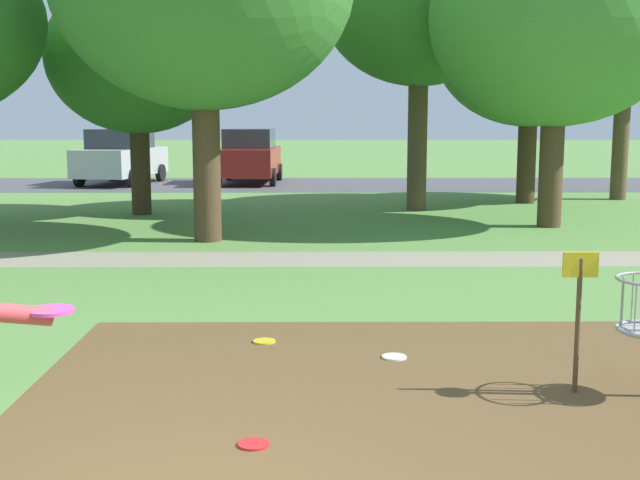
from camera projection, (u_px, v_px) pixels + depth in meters
name	position (u px, v px, depth m)	size (l,w,h in m)	color
dirt_tee_pad	(421.00, 386.00, 6.72)	(6.44, 4.27, 0.01)	brown
frisbee_by_tee	(264.00, 341.00, 8.04)	(0.23, 0.23, 0.02)	gold
frisbee_mid_grass	(394.00, 357.00, 7.51)	(0.23, 0.23, 0.02)	white
frisbee_scattered_b	(254.00, 444.00, 5.50)	(0.22, 0.22, 0.02)	red
tree_near_right	(557.00, 17.00, 16.03)	(5.06, 5.06, 6.32)	#4C3823
tree_mid_left	(420.00, 1.00, 18.94)	(4.68, 4.68, 6.91)	brown
tree_mid_center	(531.00, 44.00, 20.69)	(4.94, 4.94, 6.17)	#422D1E
tree_far_center	(626.00, 40.00, 21.61)	(3.78, 3.78, 5.88)	brown
tree_far_right	(137.00, 57.00, 18.30)	(4.06, 4.06, 5.30)	#422D1E
parking_lot_strip	(291.00, 184.00, 27.21)	(36.00, 6.00, 0.01)	#4C4C51
parked_car_leftmost	(121.00, 156.00, 27.37)	(2.50, 4.45, 1.84)	#B2B7BC
parked_car_center_left	(250.00, 156.00, 27.67)	(2.10, 4.27, 1.84)	maroon
gravel_path	(265.00, 259.00, 12.79)	(40.00, 1.40, 0.00)	gray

